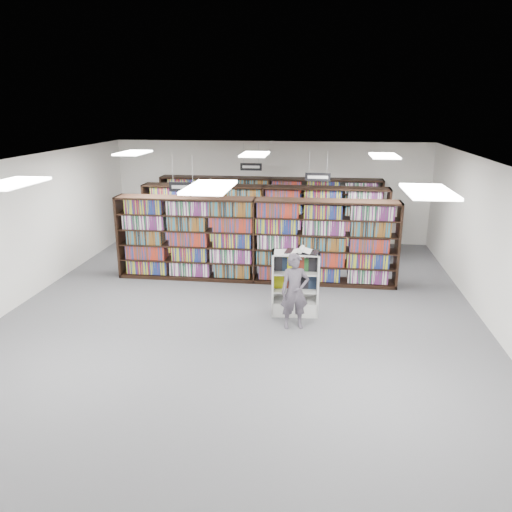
# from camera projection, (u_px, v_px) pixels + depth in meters

# --- Properties ---
(floor) EXTENTS (12.00, 12.00, 0.00)m
(floor) POSITION_uv_depth(u_px,v_px,m) (243.00, 311.00, 10.82)
(floor) COLOR #505156
(floor) RESTS_ON ground
(ceiling) EXTENTS (10.00, 12.00, 0.10)m
(ceiling) POSITION_uv_depth(u_px,v_px,m) (242.00, 162.00, 9.89)
(ceiling) COLOR white
(ceiling) RESTS_ON wall_back
(wall_back) EXTENTS (10.00, 0.10, 3.20)m
(wall_back) POSITION_uv_depth(u_px,v_px,m) (271.00, 192.00, 16.05)
(wall_back) COLOR white
(wall_back) RESTS_ON ground
(wall_front) EXTENTS (10.00, 0.10, 3.20)m
(wall_front) POSITION_uv_depth(u_px,v_px,m) (145.00, 404.00, 4.66)
(wall_front) COLOR white
(wall_front) RESTS_ON ground
(wall_left) EXTENTS (0.10, 12.00, 3.20)m
(wall_left) POSITION_uv_depth(u_px,v_px,m) (18.00, 232.00, 10.96)
(wall_left) COLOR white
(wall_left) RESTS_ON ground
(wall_right) EXTENTS (0.10, 12.00, 3.20)m
(wall_right) POSITION_uv_depth(u_px,v_px,m) (495.00, 248.00, 9.75)
(wall_right) COLOR white
(wall_right) RESTS_ON ground
(bookshelf_row_near) EXTENTS (7.00, 0.60, 2.10)m
(bookshelf_row_near) POSITION_uv_depth(u_px,v_px,m) (255.00, 240.00, 12.41)
(bookshelf_row_near) COLOR black
(bookshelf_row_near) RESTS_ON floor
(bookshelf_row_mid) EXTENTS (7.00, 0.60, 2.10)m
(bookshelf_row_mid) POSITION_uv_depth(u_px,v_px,m) (264.00, 222.00, 14.31)
(bookshelf_row_mid) COLOR black
(bookshelf_row_mid) RESTS_ON floor
(bookshelf_row_far) EXTENTS (7.00, 0.60, 2.10)m
(bookshelf_row_far) POSITION_uv_depth(u_px,v_px,m) (270.00, 211.00, 15.93)
(bookshelf_row_far) COLOR black
(bookshelf_row_far) RESTS_ON floor
(aisle_sign_left) EXTENTS (0.65, 0.02, 0.80)m
(aisle_sign_left) POSITION_uv_depth(u_px,v_px,m) (183.00, 186.00, 11.21)
(aisle_sign_left) COLOR #B2B2B7
(aisle_sign_left) RESTS_ON ceiling
(aisle_sign_right) EXTENTS (0.65, 0.02, 0.80)m
(aisle_sign_right) POSITION_uv_depth(u_px,v_px,m) (318.00, 176.00, 12.75)
(aisle_sign_right) COLOR #B2B2B7
(aisle_sign_right) RESTS_ON ceiling
(aisle_sign_center) EXTENTS (0.65, 0.02, 0.80)m
(aisle_sign_center) POSITION_uv_depth(u_px,v_px,m) (251.00, 166.00, 14.89)
(aisle_sign_center) COLOR #B2B2B7
(aisle_sign_center) RESTS_ON ceiling
(troffer_front_left) EXTENTS (0.60, 1.20, 0.04)m
(troffer_front_left) POSITION_uv_depth(u_px,v_px,m) (12.00, 183.00, 7.41)
(troffer_front_left) COLOR white
(troffer_front_left) RESTS_ON ceiling
(troffer_front_center) EXTENTS (0.60, 1.20, 0.04)m
(troffer_front_center) POSITION_uv_depth(u_px,v_px,m) (210.00, 187.00, 7.05)
(troffer_front_center) COLOR white
(troffer_front_center) RESTS_ON ceiling
(troffer_front_right) EXTENTS (0.60, 1.20, 0.04)m
(troffer_front_right) POSITION_uv_depth(u_px,v_px,m) (428.00, 192.00, 6.69)
(troffer_front_right) COLOR white
(troffer_front_right) RESTS_ON ceiling
(troffer_back_left) EXTENTS (0.60, 1.20, 0.04)m
(troffer_back_left) POSITION_uv_depth(u_px,v_px,m) (133.00, 153.00, 12.16)
(troffer_back_left) COLOR white
(troffer_back_left) RESTS_ON ceiling
(troffer_back_center) EXTENTS (0.60, 1.20, 0.04)m
(troffer_back_center) POSITION_uv_depth(u_px,v_px,m) (255.00, 154.00, 11.80)
(troffer_back_center) COLOR white
(troffer_back_center) RESTS_ON ceiling
(troffer_back_right) EXTENTS (0.60, 1.20, 0.04)m
(troffer_back_right) POSITION_uv_depth(u_px,v_px,m) (384.00, 156.00, 11.44)
(troffer_back_right) COLOR white
(troffer_back_right) RESTS_ON ceiling
(endcap_display) EXTENTS (1.01, 0.55, 1.37)m
(endcap_display) POSITION_uv_depth(u_px,v_px,m) (295.00, 292.00, 10.58)
(endcap_display) COLOR silver
(endcap_display) RESTS_ON floor
(open_book) EXTENTS (0.72, 0.48, 0.13)m
(open_book) POSITION_uv_depth(u_px,v_px,m) (302.00, 251.00, 10.28)
(open_book) COLOR black
(open_book) RESTS_ON endcap_display
(shopper) EXTENTS (0.63, 0.49, 1.53)m
(shopper) POSITION_uv_depth(u_px,v_px,m) (295.00, 291.00, 9.79)
(shopper) COLOR #534D58
(shopper) RESTS_ON floor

